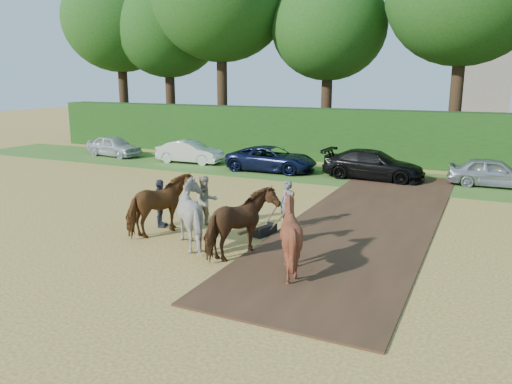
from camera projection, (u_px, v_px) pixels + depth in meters
The scene contains 9 objects.
ground at pixel (235, 286), 11.63m from camera, with size 120.00×120.00×0.00m, color gold.
earth_strip at pixel (368, 218), 17.16m from camera, with size 4.50×17.00×0.05m, color #472D1C.
grass_verge at pixel (371, 179), 23.95m from camera, with size 50.00×5.00×0.03m, color #38601E.
hedgerow at pixel (390, 138), 27.58m from camera, with size 46.00×1.60×3.00m, color #14380F.
spectator_near at pixel (206, 202), 16.12m from camera, with size 0.82×0.64×1.68m, color beige.
spectator_far at pixel (160, 203), 16.10m from camera, with size 0.92×0.38×1.57m, color #282C35.
plough_team at pixel (221, 219), 13.86m from camera, with size 6.46×4.68×1.86m.
parked_cars at pixel (422, 168), 23.03m from camera, with size 36.23×3.18×1.47m.
treeline at pixel (379, 4), 29.42m from camera, with size 48.70×10.60×14.21m.
Camera 1 is at (5.09, -9.58, 4.75)m, focal length 35.00 mm.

